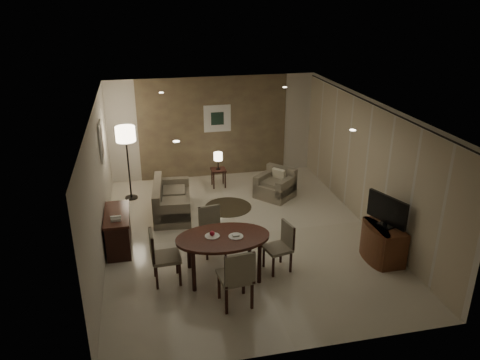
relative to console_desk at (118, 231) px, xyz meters
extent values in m
cube|color=beige|center=(2.49, 0.00, -0.38)|extent=(5.50, 7.00, 0.00)
cube|color=white|center=(2.49, 0.00, 2.33)|extent=(5.50, 7.00, 0.00)
cube|color=#80714F|center=(2.49, 3.50, 0.98)|extent=(5.50, 0.00, 2.70)
cube|color=beige|center=(-0.26, 0.00, 0.98)|extent=(0.00, 7.00, 2.70)
cube|color=beige|center=(5.24, 0.00, 0.98)|extent=(0.00, 7.00, 2.70)
cube|color=#80714F|center=(2.49, 3.48, 0.98)|extent=(3.96, 0.03, 2.70)
cylinder|color=black|center=(5.17, 0.00, 2.27)|extent=(0.03, 6.80, 0.03)
cube|color=silver|center=(2.59, 3.46, 1.23)|extent=(0.72, 0.03, 0.72)
cube|color=black|center=(2.59, 3.44, 1.23)|extent=(0.34, 0.01, 0.34)
cube|color=silver|center=(-0.23, 1.20, 1.48)|extent=(0.03, 0.60, 0.80)
cube|color=gray|center=(-0.21, 1.20, 1.48)|extent=(0.01, 0.46, 0.64)
cylinder|color=white|center=(1.09, -1.80, 2.31)|extent=(0.10, 0.10, 0.01)
cylinder|color=white|center=(3.89, -1.80, 2.31)|extent=(0.10, 0.10, 0.01)
cylinder|color=white|center=(1.09, 1.80, 2.31)|extent=(0.10, 0.10, 0.01)
cylinder|color=white|center=(3.89, 1.80, 2.31)|extent=(0.10, 0.10, 0.01)
cylinder|color=white|center=(1.66, -1.34, 0.41)|extent=(0.26, 0.26, 0.02)
cylinder|color=white|center=(2.06, -1.44, 0.41)|extent=(0.26, 0.26, 0.02)
sphere|color=#A41227|center=(1.66, -1.34, 0.46)|extent=(0.09, 0.09, 0.09)
cube|color=white|center=(2.06, -1.44, 0.43)|extent=(0.12, 0.08, 0.03)
cylinder|color=#423625|center=(2.46, 1.35, -0.37)|extent=(1.10, 1.10, 0.01)
camera|label=1|loc=(0.60, -8.43, 4.39)|focal=35.00mm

